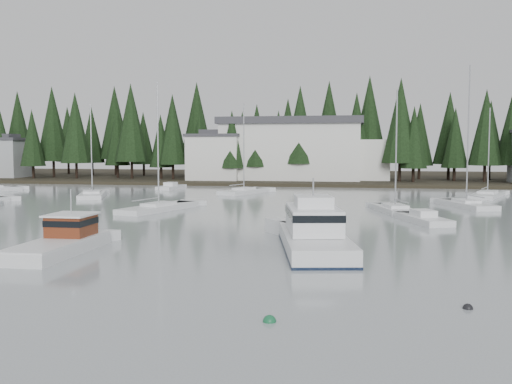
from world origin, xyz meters
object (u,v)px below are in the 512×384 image
at_px(harbor_inn, 303,150).
at_px(lobster_boat_brown, 60,244).
at_px(sailboat_3, 395,212).
at_px(sailboat_9, 159,210).
at_px(sailboat_7, 487,197).
at_px(runabout_3, 171,188).
at_px(cabin_cruiser_center, 314,237).
at_px(runabout_1, 423,221).
at_px(sailboat_10, 244,193).
at_px(sailboat_1, 466,206).
at_px(house_west, 215,156).
at_px(house_far_west, 5,157).
at_px(sailboat_2, 92,196).

xyz_separation_m(harbor_inn, lobster_boat_brown, (-7.57, -70.22, -5.31)).
xyz_separation_m(sailboat_3, sailboat_9, (-22.64, -2.15, -0.00)).
height_order(sailboat_7, runabout_3, sailboat_7).
xyz_separation_m(cabin_cruiser_center, sailboat_7, (18.52, 40.40, -0.69)).
bearing_deg(runabout_1, sailboat_9, 59.30).
relative_size(cabin_cruiser_center, sailboat_10, 0.96).
bearing_deg(sailboat_1, runabout_3, 44.56).
relative_size(house_west, cabin_cruiser_center, 0.79).
height_order(harbor_inn, lobster_boat_brown, harbor_inn).
distance_m(house_west, sailboat_10, 24.78).
xyz_separation_m(cabin_cruiser_center, sailboat_1, (13.68, 27.47, -0.65)).
bearing_deg(harbor_inn, house_west, -167.48).
bearing_deg(lobster_boat_brown, runabout_3, 10.67).
bearing_deg(house_far_west, sailboat_2, -44.27).
xyz_separation_m(sailboat_1, sailboat_3, (-7.57, -6.40, -0.03)).
height_order(house_far_west, sailboat_10, sailboat_10).
relative_size(sailboat_7, runabout_1, 1.65).
bearing_deg(cabin_cruiser_center, lobster_boat_brown, 93.02).
relative_size(sailboat_9, runabout_3, 2.13).
distance_m(harbor_inn, sailboat_1, 44.62).
xyz_separation_m(sailboat_1, sailboat_10, (-26.09, 13.43, -0.03)).
bearing_deg(sailboat_1, lobster_boat_brown, 118.95).
bearing_deg(house_far_west, sailboat_1, -25.97).
distance_m(sailboat_1, runabout_3, 42.85).
xyz_separation_m(sailboat_2, sailboat_9, (13.39, -13.19, 0.00)).
distance_m(sailboat_1, sailboat_2, 43.85).
distance_m(cabin_cruiser_center, sailboat_10, 42.74).
bearing_deg(lobster_boat_brown, sailboat_9, 4.42).
bearing_deg(sailboat_2, cabin_cruiser_center, -157.91).
relative_size(harbor_inn, sailboat_3, 2.45).
bearing_deg(sailboat_7, sailboat_1, -178.59).
bearing_deg(sailboat_10, sailboat_7, -69.15).
xyz_separation_m(harbor_inn, sailboat_3, (13.04, -45.57, -5.71)).
height_order(lobster_boat_brown, runabout_3, lobster_boat_brown).
bearing_deg(house_west, sailboat_3, -56.38).
bearing_deg(cabin_cruiser_center, sailboat_2, 32.11).
bearing_deg(sailboat_9, cabin_cruiser_center, -122.88).
bearing_deg(harbor_inn, sailboat_3, -74.03).
distance_m(lobster_boat_brown, sailboat_1, 41.93).
height_order(cabin_cruiser_center, runabout_3, cabin_cruiser_center).
relative_size(harbor_inn, sailboat_2, 2.46).
bearing_deg(runabout_3, runabout_1, -129.06).
height_order(sailboat_3, runabout_1, sailboat_3).
xyz_separation_m(sailboat_1, runabout_1, (-5.76, -13.35, 0.03)).
xyz_separation_m(sailboat_2, sailboat_7, (48.44, 8.30, -0.01)).
height_order(sailboat_1, runabout_3, sailboat_1).
relative_size(sailboat_2, runabout_3, 1.97).
xyz_separation_m(house_west, sailboat_9, (5.44, -44.37, -4.59)).
xyz_separation_m(house_west, lobster_boat_brown, (7.47, -66.87, -4.19)).
bearing_deg(sailboat_3, runabout_3, 34.99).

